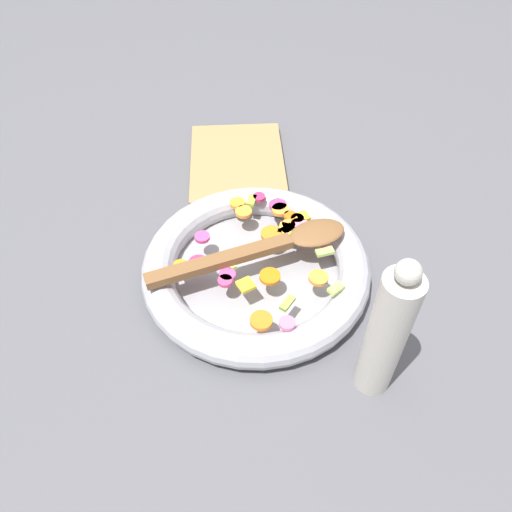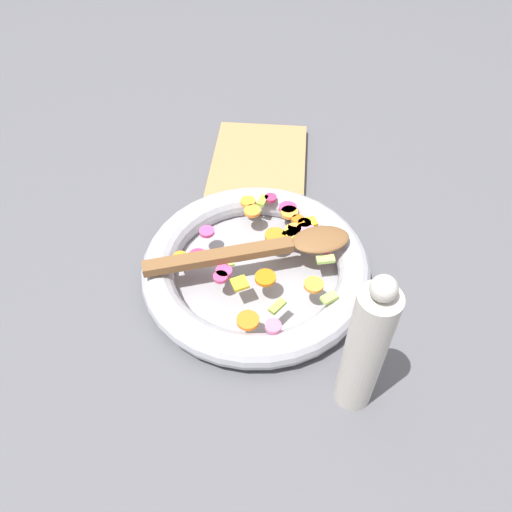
{
  "view_description": "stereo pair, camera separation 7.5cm",
  "coord_description": "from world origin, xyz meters",
  "px_view_note": "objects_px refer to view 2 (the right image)",
  "views": [
    {
      "loc": [
        0.5,
        -0.03,
        0.61
      ],
      "look_at": [
        0.0,
        0.0,
        0.05
      ],
      "focal_mm": 35.0,
      "sensor_mm": 36.0,
      "label": 1
    },
    {
      "loc": [
        0.5,
        0.05,
        0.61
      ],
      "look_at": [
        0.0,
        0.0,
        0.05
      ],
      "focal_mm": 35.0,
      "sensor_mm": 36.0,
      "label": 2
    }
  ],
  "objects_px": {
    "pepper_mill": "(365,350)",
    "cutting_board": "(259,163)",
    "skillet": "(256,268)",
    "wooden_spoon": "(271,248)"
  },
  "relations": [
    {
      "from": "skillet",
      "to": "wooden_spoon",
      "type": "xyz_separation_m",
      "value": [
        -0.01,
        0.02,
        0.04
      ]
    },
    {
      "from": "wooden_spoon",
      "to": "cutting_board",
      "type": "relative_size",
      "value": 1.3
    },
    {
      "from": "wooden_spoon",
      "to": "pepper_mill",
      "type": "relative_size",
      "value": 1.3
    },
    {
      "from": "skillet",
      "to": "cutting_board",
      "type": "bearing_deg",
      "value": -175.96
    },
    {
      "from": "pepper_mill",
      "to": "cutting_board",
      "type": "distance_m",
      "value": 0.51
    },
    {
      "from": "pepper_mill",
      "to": "skillet",
      "type": "bearing_deg",
      "value": -142.66
    },
    {
      "from": "skillet",
      "to": "pepper_mill",
      "type": "distance_m",
      "value": 0.25
    },
    {
      "from": "skillet",
      "to": "pepper_mill",
      "type": "bearing_deg",
      "value": 37.34
    },
    {
      "from": "wooden_spoon",
      "to": "pepper_mill",
      "type": "height_order",
      "value": "pepper_mill"
    },
    {
      "from": "cutting_board",
      "to": "skillet",
      "type": "bearing_deg",
      "value": 4.04
    }
  ]
}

